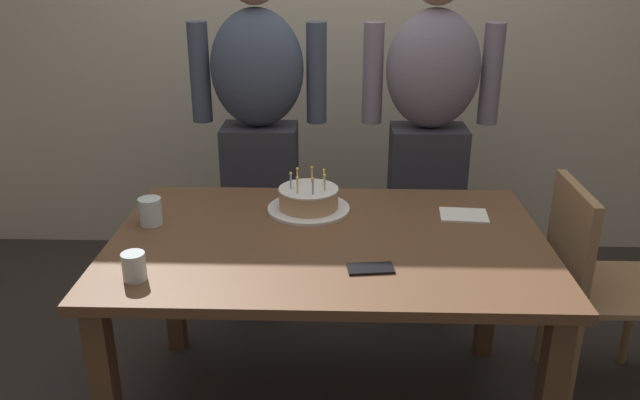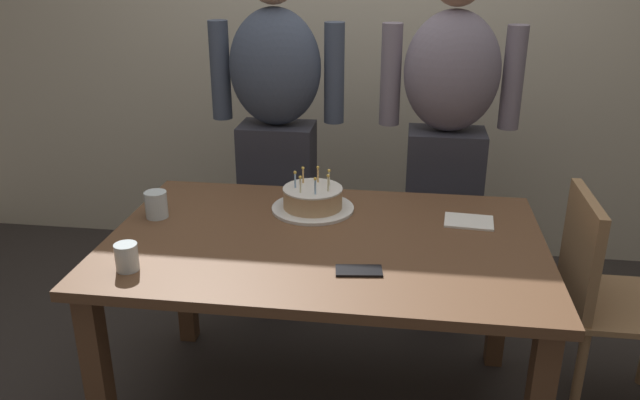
{
  "view_description": "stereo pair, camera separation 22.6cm",
  "coord_description": "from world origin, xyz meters",
  "px_view_note": "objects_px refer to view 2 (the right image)",
  "views": [
    {
      "loc": [
        0.03,
        -2.0,
        1.68
      ],
      "look_at": [
        -0.03,
        0.1,
        0.84
      ],
      "focal_mm": 35.83,
      "sensor_mm": 36.0,
      "label": 1
    },
    {
      "loc": [
        0.26,
        -1.98,
        1.68
      ],
      "look_at": [
        -0.03,
        0.1,
        0.84
      ],
      "focal_mm": 35.83,
      "sensor_mm": 36.0,
      "label": 2
    }
  ],
  "objects_px": {
    "birthday_cake": "(313,200)",
    "person_man_bearded": "(277,134)",
    "napkin_stack": "(469,221)",
    "person_woman_cardigan": "(447,141)",
    "cell_phone": "(359,271)",
    "water_glass_near": "(156,205)",
    "dining_chair": "(603,290)",
    "water_glass_far": "(127,257)"
  },
  "relations": [
    {
      "from": "water_glass_near",
      "to": "person_man_bearded",
      "type": "xyz_separation_m",
      "value": [
        0.31,
        0.7,
        0.08
      ]
    },
    {
      "from": "water_glass_near",
      "to": "person_woman_cardigan",
      "type": "height_order",
      "value": "person_woman_cardigan"
    },
    {
      "from": "birthday_cake",
      "to": "napkin_stack",
      "type": "height_order",
      "value": "birthday_cake"
    },
    {
      "from": "cell_phone",
      "to": "napkin_stack",
      "type": "xyz_separation_m",
      "value": [
        0.37,
        0.44,
        0.0
      ]
    },
    {
      "from": "water_glass_near",
      "to": "person_woman_cardigan",
      "type": "relative_size",
      "value": 0.06
    },
    {
      "from": "person_man_bearded",
      "to": "person_woman_cardigan",
      "type": "bearing_deg",
      "value": -180.0
    },
    {
      "from": "birthday_cake",
      "to": "water_glass_near",
      "type": "relative_size",
      "value": 3.17
    },
    {
      "from": "cell_phone",
      "to": "person_man_bearded",
      "type": "height_order",
      "value": "person_man_bearded"
    },
    {
      "from": "cell_phone",
      "to": "person_man_bearded",
      "type": "xyz_separation_m",
      "value": [
        -0.46,
        1.03,
        0.13
      ]
    },
    {
      "from": "birthday_cake",
      "to": "water_glass_far",
      "type": "height_order",
      "value": "birthday_cake"
    },
    {
      "from": "water_glass_far",
      "to": "dining_chair",
      "type": "bearing_deg",
      "value": 17.15
    },
    {
      "from": "water_glass_far",
      "to": "person_man_bearded",
      "type": "bearing_deg",
      "value": 77.42
    },
    {
      "from": "napkin_stack",
      "to": "person_man_bearded",
      "type": "distance_m",
      "value": 1.03
    },
    {
      "from": "person_man_bearded",
      "to": "dining_chair",
      "type": "height_order",
      "value": "person_man_bearded"
    },
    {
      "from": "napkin_stack",
      "to": "person_woman_cardigan",
      "type": "xyz_separation_m",
      "value": [
        -0.06,
        0.6,
        0.13
      ]
    },
    {
      "from": "water_glass_far",
      "to": "cell_phone",
      "type": "height_order",
      "value": "water_glass_far"
    },
    {
      "from": "birthday_cake",
      "to": "dining_chair",
      "type": "xyz_separation_m",
      "value": [
        1.08,
        -0.07,
        -0.26
      ]
    },
    {
      "from": "birthday_cake",
      "to": "person_man_bearded",
      "type": "distance_m",
      "value": 0.62
    },
    {
      "from": "birthday_cake",
      "to": "water_glass_near",
      "type": "xyz_separation_m",
      "value": [
        -0.56,
        -0.15,
        0.01
      ]
    },
    {
      "from": "birthday_cake",
      "to": "dining_chair",
      "type": "relative_size",
      "value": 0.36
    },
    {
      "from": "water_glass_near",
      "to": "dining_chair",
      "type": "xyz_separation_m",
      "value": [
        1.64,
        0.07,
        -0.27
      ]
    },
    {
      "from": "person_woman_cardigan",
      "to": "water_glass_far",
      "type": "bearing_deg",
      "value": 47.58
    },
    {
      "from": "napkin_stack",
      "to": "dining_chair",
      "type": "xyz_separation_m",
      "value": [
        0.49,
        -0.03,
        -0.23
      ]
    },
    {
      "from": "cell_phone",
      "to": "dining_chair",
      "type": "relative_size",
      "value": 0.17
    },
    {
      "from": "water_glass_near",
      "to": "napkin_stack",
      "type": "bearing_deg",
      "value": 5.3
    },
    {
      "from": "water_glass_far",
      "to": "cell_phone",
      "type": "distance_m",
      "value": 0.72
    },
    {
      "from": "water_glass_far",
      "to": "person_woman_cardigan",
      "type": "bearing_deg",
      "value": 47.58
    },
    {
      "from": "cell_phone",
      "to": "person_woman_cardigan",
      "type": "bearing_deg",
      "value": 66.58
    },
    {
      "from": "water_glass_far",
      "to": "cell_phone",
      "type": "relative_size",
      "value": 0.61
    },
    {
      "from": "water_glass_near",
      "to": "napkin_stack",
      "type": "height_order",
      "value": "water_glass_near"
    },
    {
      "from": "water_glass_far",
      "to": "person_man_bearded",
      "type": "distance_m",
      "value": 1.15
    },
    {
      "from": "birthday_cake",
      "to": "napkin_stack",
      "type": "distance_m",
      "value": 0.58
    },
    {
      "from": "person_man_bearded",
      "to": "person_woman_cardigan",
      "type": "distance_m",
      "value": 0.77
    },
    {
      "from": "person_man_bearded",
      "to": "birthday_cake",
      "type": "bearing_deg",
      "value": 114.23
    },
    {
      "from": "person_man_bearded",
      "to": "person_woman_cardigan",
      "type": "xyz_separation_m",
      "value": [
        0.77,
        0.0,
        0.0
      ]
    },
    {
      "from": "birthday_cake",
      "to": "water_glass_far",
      "type": "relative_size",
      "value": 3.6
    },
    {
      "from": "cell_phone",
      "to": "water_glass_near",
      "type": "bearing_deg",
      "value": 150.14
    },
    {
      "from": "water_glass_far",
      "to": "person_woman_cardigan",
      "type": "relative_size",
      "value": 0.05
    },
    {
      "from": "dining_chair",
      "to": "person_man_bearded",
      "type": "bearing_deg",
      "value": 64.64
    },
    {
      "from": "birthday_cake",
      "to": "person_woman_cardigan",
      "type": "height_order",
      "value": "person_woman_cardigan"
    },
    {
      "from": "birthday_cake",
      "to": "napkin_stack",
      "type": "relative_size",
      "value": 1.8
    },
    {
      "from": "water_glass_near",
      "to": "dining_chair",
      "type": "relative_size",
      "value": 0.11
    }
  ]
}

